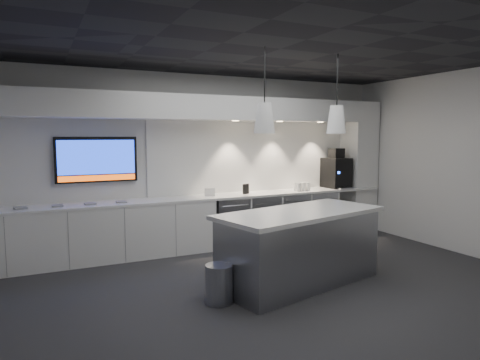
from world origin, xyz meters
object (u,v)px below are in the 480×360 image
coffee_machine (336,171)px  bin (219,284)px  island (300,247)px  wall_tv (97,160)px

coffee_machine → bin: bearing=-147.2°
island → coffee_machine: bearing=30.9°
wall_tv → coffee_machine: wall_tv is taller
island → bin: (-1.22, -0.15, -0.26)m
wall_tv → bin: wall_tv is taller
island → coffee_machine: coffee_machine is taller
island → bin: island is taller
bin → island: bearing=7.1°
coffee_machine → island: bearing=-137.3°
wall_tv → coffee_machine: 4.55m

